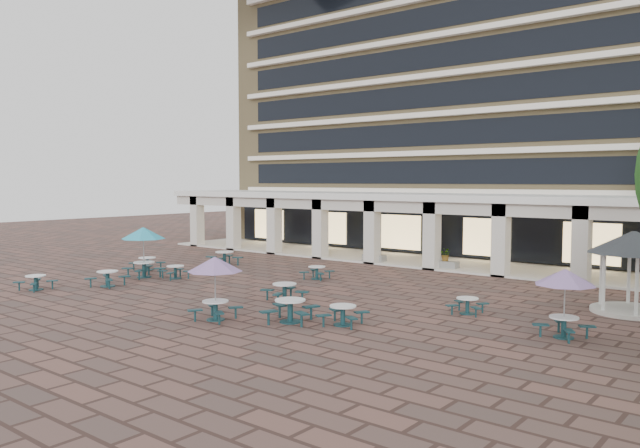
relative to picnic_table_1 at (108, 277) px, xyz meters
The scene contains 19 objects.
ground 8.01m from the picnic_table_1, 21.41° to the left, with size 120.00×120.00×0.00m, color brown.
apartment_building 31.76m from the picnic_table_1, 75.30° to the left, with size 40.00×15.50×25.20m.
retail_arcade 19.39m from the picnic_table_1, 67.20° to the left, with size 42.00×6.60×4.40m.
picnic_table_1 is the anchor object (origin of this frame).
picnic_table_2 14.04m from the picnic_table_1, ahead, with size 1.91×1.91×0.73m.
picnic_table_3 12.23m from the picnic_table_1, ahead, with size 2.35×2.35×0.86m.
picnic_table_4 3.57m from the picnic_table_1, 110.30° to the left, with size 2.34×2.34×2.71m.
picnic_table_5 3.25m from the picnic_table_1, 123.12° to the right, with size 1.79×1.79×0.71m.
picnic_table_6 10.06m from the picnic_table_1, ahead, with size 2.06×2.06×2.38m.
picnic_table_7 9.74m from the picnic_table_1, 16.08° to the left, with size 2.13×2.13×0.78m.
picnic_table_8 5.66m from the picnic_table_1, 125.02° to the left, with size 1.75×1.75×0.74m.
picnic_table_9 3.72m from the picnic_table_1, 80.83° to the left, with size 1.79×1.79×0.69m.
picnic_table_10 10.59m from the picnic_table_1, 51.60° to the left, with size 1.72×1.72×0.68m.
picnic_table_11 21.23m from the picnic_table_1, 10.57° to the left, with size 1.99×1.99×2.30m.
picnic_table_12 9.07m from the picnic_table_1, 98.68° to the left, with size 2.23×2.23×0.84m.
picnic_table_13 17.49m from the picnic_table_1, 17.69° to the left, with size 1.60×1.60×0.64m.
gazebo 23.75m from the picnic_table_1, 23.97° to the left, with size 3.48×3.48×3.23m.
planter_left 16.64m from the picnic_table_1, 71.94° to the left, with size 1.50×0.88×1.36m.
planter_right 18.83m from the picnic_table_1, 57.14° to the left, with size 1.50×0.61×1.27m.
Camera 1 is at (19.93, -20.00, 5.23)m, focal length 35.00 mm.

